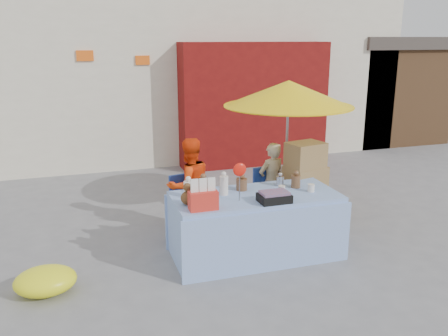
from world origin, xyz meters
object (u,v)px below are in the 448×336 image
object	(u,v)px
vendor_orange	(189,186)
box_stack	(304,189)
chair_right	(274,208)
market_table	(255,224)
umbrella	(288,94)
vendor_beige	(271,183)
chair_left	(192,218)

from	to	relation	value
vendor_orange	box_stack	world-z (taller)	vendor_orange
box_stack	chair_right	bearing A→B (deg)	150.35
market_table	umbrella	distance (m)	2.10
vendor_beige	umbrella	size ratio (longest dim) A/B	0.58
umbrella	vendor_beige	bearing A→B (deg)	-153.43
umbrella	box_stack	bearing A→B (deg)	-82.23
chair_left	umbrella	size ratio (longest dim) A/B	0.41
market_table	vendor_orange	bearing A→B (deg)	121.39
chair_left	chair_right	distance (m)	1.25
vendor_orange	box_stack	size ratio (longest dim) A/B	1.08
market_table	vendor_orange	size ratio (longest dim) A/B	1.56
chair_right	box_stack	distance (m)	0.54
market_table	umbrella	xyz separation A→B (m)	(0.96, 1.14, 1.47)
vendor_beige	box_stack	world-z (taller)	box_stack
vendor_beige	box_stack	xyz separation A→B (m)	(0.37, -0.35, -0.02)
chair_left	box_stack	size ratio (longest dim) A/B	0.67
vendor_beige	box_stack	distance (m)	0.51
vendor_beige	chair_left	bearing A→B (deg)	-6.59
market_table	umbrella	world-z (taller)	umbrella
chair_right	vendor_orange	world-z (taller)	vendor_orange
chair_left	vendor_beige	distance (m)	1.31
chair_right	umbrella	world-z (taller)	umbrella
chair_right	chair_left	bearing A→B (deg)	167.28
chair_left	vendor_beige	size ratio (longest dim) A/B	0.70
vendor_orange	umbrella	bearing A→B (deg)	172.81
market_table	box_stack	size ratio (longest dim) A/B	1.68
vendor_orange	market_table	bearing A→B (deg)	107.97
chair_left	vendor_orange	distance (m)	0.45
chair_left	vendor_orange	xyz separation A→B (m)	(0.00, 0.13, 0.43)
vendor_beige	market_table	bearing A→B (deg)	43.66
vendor_orange	umbrella	world-z (taller)	umbrella
market_table	chair_right	size ratio (longest dim) A/B	2.50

